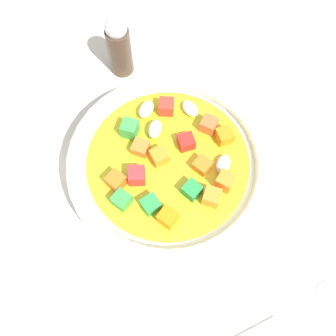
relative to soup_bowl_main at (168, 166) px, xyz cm
name	(u,v)px	position (x,y,z in cm)	size (l,w,h in cm)	color
ground_plane	(168,179)	(0.01, -0.01, -3.67)	(140.00, 140.00, 2.00)	#BAB2A0
soup_bowl_main	(168,166)	(0.00, 0.00, 0.00)	(21.24, 21.24, 5.97)	white
spoon	(265,326)	(13.54, 12.49, -2.28)	(13.50, 17.04, 0.83)	silver
pepper_shaker	(119,46)	(-13.39, -8.86, 1.59)	(2.87, 2.87, 8.57)	#4C3828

